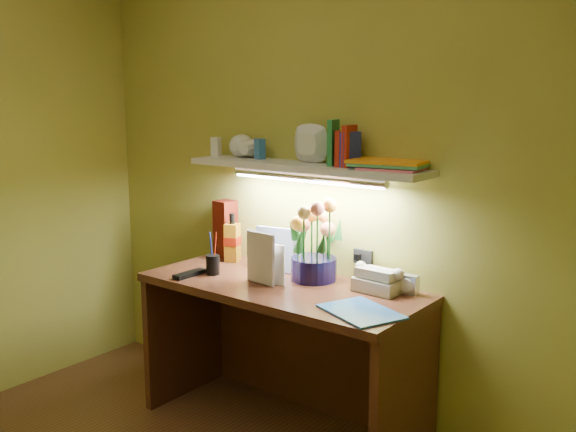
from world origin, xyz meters
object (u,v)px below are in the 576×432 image
(desk, at_px, (281,357))
(desk_clock, at_px, (409,284))
(flower_bouquet, at_px, (314,241))
(telephone, at_px, (379,278))
(whisky_bottle, at_px, (232,237))

(desk, height_order, desk_clock, desk_clock)
(flower_bouquet, xyz_separation_m, desk_clock, (0.47, 0.08, -0.15))
(telephone, relative_size, whisky_bottle, 0.79)
(whisky_bottle, bearing_deg, desk, -20.42)
(desk, bearing_deg, flower_bouquet, 61.54)
(flower_bouquet, distance_m, desk_clock, 0.50)
(flower_bouquet, distance_m, whisky_bottle, 0.57)
(flower_bouquet, bearing_deg, desk, -118.46)
(desk, relative_size, flower_bouquet, 3.57)
(desk_clock, bearing_deg, desk, -157.90)
(telephone, bearing_deg, desk_clock, 22.73)
(desk_clock, distance_m, whisky_bottle, 1.04)
(flower_bouquet, relative_size, desk_clock, 4.40)
(telephone, bearing_deg, whisky_bottle, -177.77)
(desk, distance_m, whisky_bottle, 0.72)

